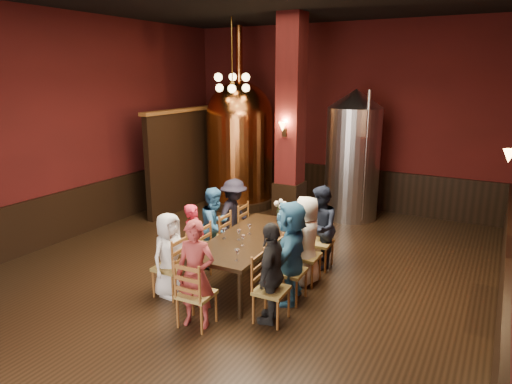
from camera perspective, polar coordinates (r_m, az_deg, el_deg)
The scene contains 36 objects.
room at distance 7.19m, azimuth -2.87°, elevation 6.13°, with size 10.00×10.02×4.50m.
wainscot_right at distance 6.67m, azimuth 28.49°, elevation -12.22°, with size 0.08×9.90×1.00m, color black.
wainscot_back at distance 11.96m, azimuth 9.83°, elevation 0.84°, with size 7.90×0.08×1.00m, color black.
wainscot_left at distance 10.19m, azimuth -22.07°, elevation -2.47°, with size 0.08×9.90×1.00m, color black.
column at distance 9.78m, azimuth 4.35°, elevation 8.38°, with size 0.58×0.58×4.50m, color #420F0E.
partition at distance 11.75m, azimuth -7.90°, elevation 4.17°, with size 0.22×3.50×2.40m, color black.
pendant_cluster at distance 10.52m, azimuth -2.97°, elevation 13.49°, with size 0.90×0.90×1.70m, color #A57226, non-canonical shape.
sconce_column at distance 9.52m, azimuth 3.58°, elevation 7.92°, with size 0.20×0.20×0.36m, color black, non-canonical shape.
dining_table at distance 7.41m, azimuth -0.80°, elevation -6.09°, with size 1.10×2.44×0.75m.
chair_0 at distance 7.14m, azimuth -10.71°, elevation -9.16°, with size 0.46×0.46×0.92m, color brown, non-canonical shape.
person_0 at distance 7.07m, azimuth -10.79°, elevation -7.71°, with size 0.64×0.42×1.31m, color white.
chair_1 at distance 7.64m, azimuth -7.67°, elevation -7.41°, with size 0.46×0.46×0.92m, color brown, non-canonical shape.
person_1 at distance 7.58m, azimuth -7.71°, elevation -6.18°, with size 0.46×0.30×1.27m, color red.
chair_2 at distance 8.16m, azimuth -5.06°, elevation -5.88°, with size 0.46×0.46×0.92m, color brown, non-canonical shape.
person_2 at distance 8.07m, azimuth -5.10°, elevation -4.29°, with size 0.68×0.34×1.40m, color #2C6395.
chair_3 at distance 8.70m, azimuth -2.75°, elevation -4.51°, with size 0.46×0.46×0.92m, color brown, non-canonical shape.
person_3 at distance 8.62m, azimuth -2.77°, elevation -2.97°, with size 0.91×0.52×1.41m, color black.
chair_4 at distance 6.34m, azimuth 1.94°, elevation -12.11°, with size 0.46×0.46×0.92m, color brown, non-canonical shape.
person_4 at distance 6.23m, azimuth 1.96°, elevation -10.05°, with size 0.83×0.35×1.42m, color black.
chair_5 at distance 6.90m, azimuth 4.30°, elevation -9.84°, with size 0.46×0.46×0.92m, color brown, non-canonical shape.
person_5 at distance 6.77m, azimuth 4.35°, elevation -7.42°, with size 1.43×0.46×1.55m, color teal.
chair_6 at distance 7.46m, azimuth 6.25°, elevation -7.92°, with size 0.46×0.46×0.92m, color brown, non-canonical shape.
person_6 at distance 7.36m, azimuth 6.31°, elevation -6.02°, with size 0.71×0.46×1.45m, color silver.
chair_7 at distance 8.05m, azimuth 7.93°, elevation -6.25°, with size 0.46×0.46×0.92m, color brown, non-canonical shape.
person_7 at distance 7.96m, azimuth 8.00°, elevation -4.43°, with size 0.71×0.35×1.46m, color #192032.
chair_8 at distance 6.29m, azimuth -7.45°, elevation -12.48°, with size 0.46×0.46×0.92m, color brown, non-canonical shape.
person_8 at distance 6.17m, azimuth -7.54°, elevation -10.17°, with size 0.54×0.35×1.48m, color maroon.
copper_kettle at distance 11.61m, azimuth -2.02°, elevation 6.22°, with size 2.07×2.07×4.41m.
steel_vessel at distance 10.73m, azimuth 12.02°, elevation 4.54°, with size 1.62×1.62×2.97m.
rose_vase at distance 8.13m, azimuth 3.00°, elevation -1.85°, with size 0.23×0.23×0.39m.
wine_glass_0 at distance 6.47m, azimuth -2.39°, elevation -7.89°, with size 0.07×0.07×0.17m, color white, non-canonical shape.
wine_glass_1 at distance 7.48m, azimuth -0.83°, elevation -4.69°, with size 0.07×0.07×0.17m, color white, non-canonical shape.
wine_glass_2 at distance 7.31m, azimuth -4.03°, elevation -5.21°, with size 0.07×0.07×0.17m, color white, non-canonical shape.
wine_glass_3 at distance 7.00m, azimuth -1.68°, elevation -6.08°, with size 0.07×0.07×0.17m, color white, non-canonical shape.
wine_glass_4 at distance 7.37m, azimuth 1.33°, elevation -5.00°, with size 0.07×0.07×0.17m, color white, non-canonical shape.
wine_glass_5 at distance 7.24m, azimuth -2.16°, elevation -5.37°, with size 0.07×0.07×0.17m, color white, non-canonical shape.
Camera 1 is at (3.74, -6.04, 3.32)m, focal length 32.00 mm.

